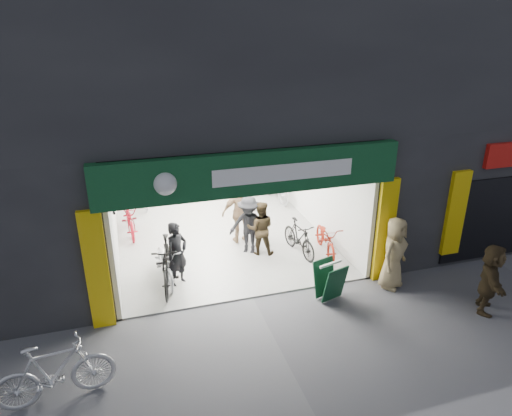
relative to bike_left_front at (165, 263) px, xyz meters
name	(u,v)px	position (x,y,z in m)	size (l,w,h in m)	color
ground	(253,298)	(1.80, -1.42, -0.46)	(60.00, 60.00, 0.00)	#56565B
building	(234,79)	(2.71, 3.57, 3.85)	(17.00, 10.27, 8.00)	#232326
bike_left_front	(165,263)	(0.00, 0.00, 0.00)	(0.62, 1.76, 0.93)	#BCBCC1
bike_left_midfront	(167,264)	(0.00, -0.34, 0.14)	(0.57, 2.01, 1.21)	black
bike_left_midback	(130,218)	(-0.70, 2.96, 0.04)	(0.67, 1.93, 1.02)	maroon
bike_left_back	(148,190)	(0.00, 5.10, 0.12)	(0.55, 1.94, 1.17)	#A3A2A7
bike_right_front	(299,238)	(3.60, 0.29, 0.02)	(0.46, 1.62, 0.97)	black
bike_right_mid	(326,239)	(4.30, 0.08, 0.00)	(0.61, 1.75, 0.92)	maroon
bike_right_back	(275,185)	(4.30, 4.27, 0.14)	(0.56, 2.00, 1.20)	#AFAFB4
parked_bike	(55,372)	(-2.17, -3.37, 0.11)	(0.54, 1.92, 1.15)	silver
customer_a	(177,255)	(0.26, -0.31, 0.34)	(0.59, 0.39, 1.61)	black
customer_b	(260,229)	(2.60, 0.59, 0.30)	(0.74, 0.58, 1.53)	#322616
customer_c	(249,226)	(2.33, 0.74, 0.36)	(1.06, 0.61, 1.64)	black
customer_d	(241,212)	(2.30, 1.41, 0.49)	(1.12, 0.47, 1.91)	#9B7A5A
pedestrian_near	(394,253)	(5.10, -1.86, 0.42)	(0.86, 0.56, 1.77)	#988458
pedestrian_far	(490,279)	(6.53, -3.33, 0.33)	(1.47, 0.47, 1.59)	#3D2F1B
sandwich_board	(330,280)	(3.46, -1.92, 0.02)	(0.71, 0.72, 0.89)	#0E3920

